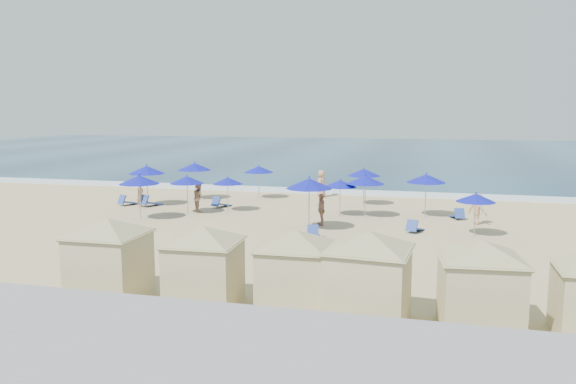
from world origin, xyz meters
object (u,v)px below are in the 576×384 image
(cabana_3, at_px, (369,265))
(umbrella_1, at_px, (139,180))
(umbrella_0, at_px, (147,170))
(trash_bin, at_px, (348,252))
(umbrella_7, at_px, (340,184))
(umbrella_9, at_px, (364,172))
(cabana_0, at_px, (109,248))
(umbrella_3, at_px, (187,180))
(umbrella_8, at_px, (365,180))
(beachgoer_4, at_px, (322,184))
(beachgoer_3, at_px, (477,209))
(umbrella_10, at_px, (426,178))
(cabana_4, at_px, (481,274))
(umbrella_5, at_px, (228,181))
(umbrella_6, at_px, (309,183))
(umbrella_4, at_px, (259,169))
(beachgoer_1, at_px, (199,197))
(beachgoer_2, at_px, (321,210))
(cabana_2, at_px, (296,261))
(umbrella_11, at_px, (476,198))
(cabana_1, at_px, (204,256))
(umbrella_2, at_px, (195,167))
(beachgoer_0, at_px, (140,194))

(cabana_3, height_order, umbrella_1, cabana_3)
(umbrella_0, distance_m, umbrella_1, 4.59)
(trash_bin, xyz_separation_m, umbrella_7, (-1.90, 9.58, 1.48))
(umbrella_0, height_order, umbrella_9, umbrella_0)
(cabana_0, xyz_separation_m, umbrella_3, (-3.90, 14.42, 0.34))
(umbrella_8, bearing_deg, umbrella_7, 177.95)
(umbrella_9, bearing_deg, beachgoer_4, 141.13)
(beachgoer_3, bearing_deg, umbrella_1, 44.65)
(cabana_3, height_order, umbrella_10, cabana_3)
(cabana_4, relative_size, beachgoer_4, 2.35)
(umbrella_5, height_order, umbrella_6, umbrella_6)
(trash_bin, bearing_deg, umbrella_4, 141.70)
(trash_bin, xyz_separation_m, beachgoer_1, (-10.18, 8.79, 0.48))
(cabana_0, height_order, beachgoer_4, cabana_0)
(trash_bin, distance_m, beachgoer_1, 13.46)
(umbrella_0, relative_size, beachgoer_2, 1.56)
(umbrella_8, height_order, beachgoer_3, umbrella_8)
(umbrella_3, xyz_separation_m, beachgoer_1, (0.46, 0.63, -1.11))
(umbrella_0, relative_size, umbrella_10, 1.04)
(cabana_2, bearing_deg, beachgoer_4, 99.11)
(cabana_4, relative_size, beachgoer_1, 2.57)
(umbrella_4, relative_size, umbrella_11, 1.08)
(cabana_3, height_order, cabana_4, cabana_3)
(cabana_0, relative_size, cabana_2, 1.03)
(cabana_1, xyz_separation_m, cabana_2, (2.84, 0.12, 0.01))
(trash_bin, distance_m, cabana_3, 6.64)
(cabana_0, bearing_deg, umbrella_0, 114.68)
(beachgoer_4, bearing_deg, trash_bin, 18.69)
(cabana_4, xyz_separation_m, beachgoer_1, (-14.64, 14.97, -0.74))
(umbrella_3, height_order, umbrella_9, umbrella_9)
(cabana_4, distance_m, umbrella_4, 24.36)
(trash_bin, xyz_separation_m, beachgoer_2, (-2.43, 6.72, 0.45))
(cabana_2, distance_m, umbrella_10, 16.99)
(umbrella_2, relative_size, umbrella_10, 1.02)
(umbrella_5, bearing_deg, cabana_1, -71.97)
(umbrella_8, bearing_deg, umbrella_1, -162.70)
(umbrella_2, height_order, beachgoer_1, umbrella_2)
(cabana_0, height_order, cabana_1, cabana_0)
(umbrella_1, relative_size, umbrella_6, 0.93)
(umbrella_5, bearing_deg, umbrella_10, 5.39)
(trash_bin, height_order, beachgoer_3, beachgoer_3)
(umbrella_4, height_order, umbrella_6, umbrella_6)
(trash_bin, bearing_deg, beachgoer_3, 80.56)
(umbrella_5, bearing_deg, umbrella_1, -136.17)
(umbrella_4, distance_m, beachgoer_4, 4.49)
(cabana_0, relative_size, beachgoer_3, 2.80)
(beachgoer_0, bearing_deg, umbrella_10, -76.19)
(umbrella_2, xyz_separation_m, umbrella_5, (3.73, -3.68, -0.40))
(umbrella_4, bearing_deg, cabana_1, -77.06)
(umbrella_8, height_order, beachgoer_2, umbrella_8)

